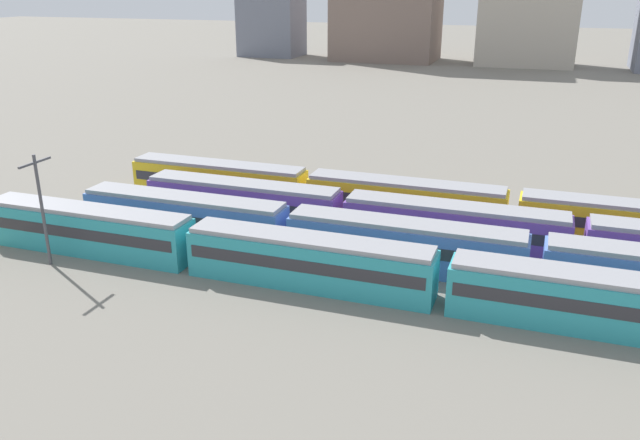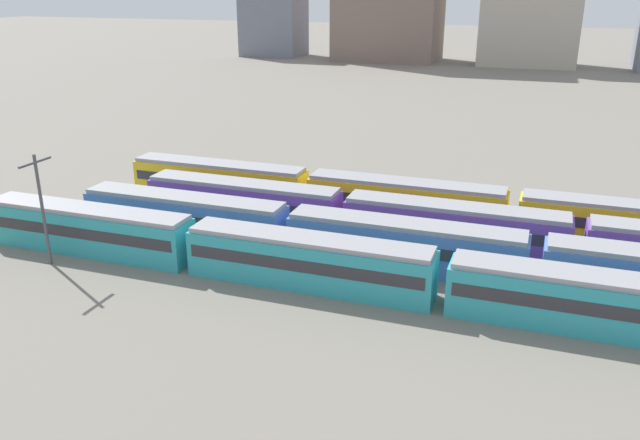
# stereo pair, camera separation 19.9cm
# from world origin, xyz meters

# --- Properties ---
(ground_plane) EXTENTS (600.00, 600.00, 0.00)m
(ground_plane) POSITION_xyz_m (0.00, 7.80, 0.00)
(ground_plane) COLOR slate
(train_track_0) EXTENTS (55.80, 3.06, 3.75)m
(train_track_0) POSITION_xyz_m (12.24, 0.00, 1.90)
(train_track_0) COLOR teal
(train_track_0) RESTS_ON ground_plane
(train_track_1) EXTENTS (55.80, 3.06, 3.75)m
(train_track_1) POSITION_xyz_m (17.98, 5.20, 1.90)
(train_track_1) COLOR #4C70BC
(train_track_1) RESTS_ON ground_plane
(train_track_2) EXTENTS (74.70, 3.06, 3.75)m
(train_track_2) POSITION_xyz_m (30.39, 10.40, 1.90)
(train_track_2) COLOR #6B429E
(train_track_2) RESTS_ON ground_plane
(train_track_3) EXTENTS (74.70, 3.06, 3.75)m
(train_track_3) POSITION_xyz_m (25.22, 15.60, 1.90)
(train_track_3) COLOR yellow
(train_track_3) RESTS_ON ground_plane
(catenary_pole_0) EXTENTS (0.24, 3.20, 8.71)m
(catenary_pole_0) POSITION_xyz_m (-7.96, -3.14, 4.88)
(catenary_pole_0) COLOR #4C4C51
(catenary_pole_0) RESTS_ON ground_plane
(distant_building_0) EXTENTS (17.02, 13.41, 19.66)m
(distant_building_0) POSITION_xyz_m (-51.49, 141.68, 9.83)
(distant_building_0) COLOR slate
(distant_building_0) RESTS_ON ground_plane
(distant_building_2) EXTENTS (24.44, 15.42, 31.21)m
(distant_building_2) POSITION_xyz_m (20.46, 141.68, 15.61)
(distant_building_2) COLOR #B2A899
(distant_building_2) RESTS_ON ground_plane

